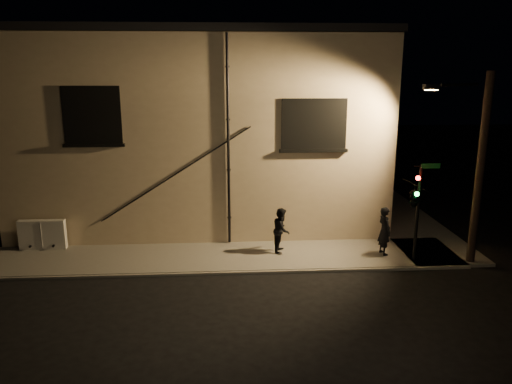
{
  "coord_description": "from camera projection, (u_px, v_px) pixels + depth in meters",
  "views": [
    {
      "loc": [
        -1.96,
        -16.61,
        7.22
      ],
      "look_at": [
        -0.78,
        1.8,
        2.55
      ],
      "focal_mm": 35.0,
      "sensor_mm": 36.0,
      "label": 1
    }
  ],
  "objects": [
    {
      "name": "sidewalk",
      "position": [
        297.0,
        231.0,
        22.27
      ],
      "size": [
        21.0,
        16.0,
        0.12
      ],
      "color": "#64615A",
      "rests_on": "ground"
    },
    {
      "name": "building",
      "position": [
        204.0,
        123.0,
        25.4
      ],
      "size": [
        16.2,
        12.23,
        8.8
      ],
      "color": "#C4AE8D",
      "rests_on": "ground"
    },
    {
      "name": "utility_cabinet",
      "position": [
        42.0,
        235.0,
        19.83
      ],
      "size": [
        1.81,
        0.3,
        1.19
      ],
      "primitive_type": "cube",
      "color": "silver",
      "rests_on": "sidewalk"
    },
    {
      "name": "pedestrian_b",
      "position": [
        282.0,
        230.0,
        19.51
      ],
      "size": [
        0.85,
        0.99,
        1.76
      ],
      "primitive_type": "imported",
      "rotation": [
        0.0,
        0.0,
        1.32
      ],
      "color": "black",
      "rests_on": "sidewalk"
    },
    {
      "name": "streetlamp_pole",
      "position": [
        477.0,
        165.0,
        17.9
      ],
      "size": [
        2.02,
        1.39,
        7.07
      ],
      "color": "black",
      "rests_on": "ground"
    },
    {
      "name": "pedestrian_a",
      "position": [
        384.0,
        231.0,
        19.2
      ],
      "size": [
        0.59,
        0.77,
        1.89
      ],
      "primitive_type": "imported",
      "rotation": [
        0.0,
        0.0,
        1.79
      ],
      "color": "black",
      "rests_on": "sidewalk"
    },
    {
      "name": "ground",
      "position": [
        281.0,
        273.0,
        17.96
      ],
      "size": [
        90.0,
        90.0,
        0.0
      ],
      "primitive_type": "plane",
      "color": "black"
    },
    {
      "name": "traffic_signal",
      "position": [
        415.0,
        197.0,
        18.16
      ],
      "size": [
        1.21,
        2.16,
        3.68
      ],
      "color": "black",
      "rests_on": "sidewalk"
    }
  ]
}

